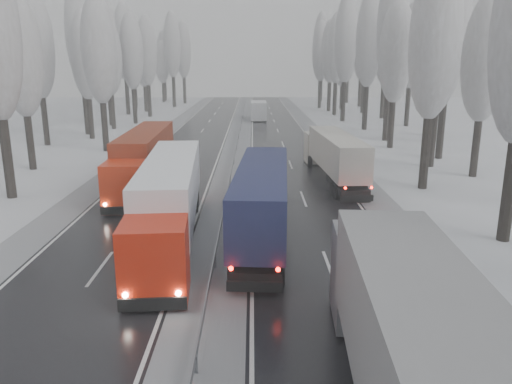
{
  "coord_description": "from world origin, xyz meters",
  "views": [
    {
      "loc": [
        1.74,
        -9.27,
        9.13
      ],
      "look_at": [
        1.92,
        17.47,
        2.2
      ],
      "focal_mm": 35.0,
      "sensor_mm": 36.0,
      "label": 1
    }
  ],
  "objects_px": {
    "truck_red_red": "(144,155)",
    "truck_cream_box": "(334,153)",
    "truck_red_white": "(169,197)",
    "box_truck_distant": "(259,110)",
    "truck_blue_box": "(263,194)",
    "truck_grey_tarp": "(425,367)"
  },
  "relations": [
    {
      "from": "truck_red_red",
      "to": "truck_cream_box",
      "type": "bearing_deg",
      "value": 6.75
    },
    {
      "from": "truck_cream_box",
      "to": "truck_red_white",
      "type": "relative_size",
      "value": 0.9
    },
    {
      "from": "box_truck_distant",
      "to": "truck_cream_box",
      "type": "bearing_deg",
      "value": -83.27
    },
    {
      "from": "truck_blue_box",
      "to": "box_truck_distant",
      "type": "xyz_separation_m",
      "value": [
        0.44,
        57.38,
        -0.79
      ]
    },
    {
      "from": "truck_grey_tarp",
      "to": "truck_blue_box",
      "type": "bearing_deg",
      "value": 105.21
    },
    {
      "from": "truck_blue_box",
      "to": "truck_cream_box",
      "type": "xyz_separation_m",
      "value": [
        5.91,
        13.41,
        -0.15
      ]
    },
    {
      "from": "truck_blue_box",
      "to": "box_truck_distant",
      "type": "height_order",
      "value": "truck_blue_box"
    },
    {
      "from": "truck_blue_box",
      "to": "truck_cream_box",
      "type": "relative_size",
      "value": 1.07
    },
    {
      "from": "truck_cream_box",
      "to": "truck_red_red",
      "type": "height_order",
      "value": "truck_red_red"
    },
    {
      "from": "box_truck_distant",
      "to": "truck_red_red",
      "type": "bearing_deg",
      "value": -101.64
    },
    {
      "from": "truck_grey_tarp",
      "to": "truck_red_red",
      "type": "xyz_separation_m",
      "value": [
        -12.02,
        27.39,
        -0.2
      ]
    },
    {
      "from": "box_truck_distant",
      "to": "truck_red_white",
      "type": "bearing_deg",
      "value": -95.56
    },
    {
      "from": "truck_blue_box",
      "to": "truck_cream_box",
      "type": "distance_m",
      "value": 14.65
    },
    {
      "from": "box_truck_distant",
      "to": "truck_blue_box",
      "type": "bearing_deg",
      "value": -90.8
    },
    {
      "from": "truck_blue_box",
      "to": "box_truck_distant",
      "type": "relative_size",
      "value": 1.93
    },
    {
      "from": "truck_grey_tarp",
      "to": "box_truck_distant",
      "type": "xyz_separation_m",
      "value": [
        -2.82,
        73.52,
        -1.06
      ]
    },
    {
      "from": "truck_blue_box",
      "to": "truck_red_red",
      "type": "relative_size",
      "value": 0.98
    },
    {
      "from": "truck_cream_box",
      "to": "box_truck_distant",
      "type": "distance_m",
      "value": 44.31
    },
    {
      "from": "box_truck_distant",
      "to": "truck_red_red",
      "type": "xyz_separation_m",
      "value": [
        -9.2,
        -46.13,
        0.86
      ]
    },
    {
      "from": "truck_grey_tarp",
      "to": "box_truck_distant",
      "type": "height_order",
      "value": "truck_grey_tarp"
    },
    {
      "from": "truck_red_red",
      "to": "truck_red_white",
      "type": "bearing_deg",
      "value": -73.86
    },
    {
      "from": "truck_blue_box",
      "to": "box_truck_distant",
      "type": "bearing_deg",
      "value": 93.24
    }
  ]
}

